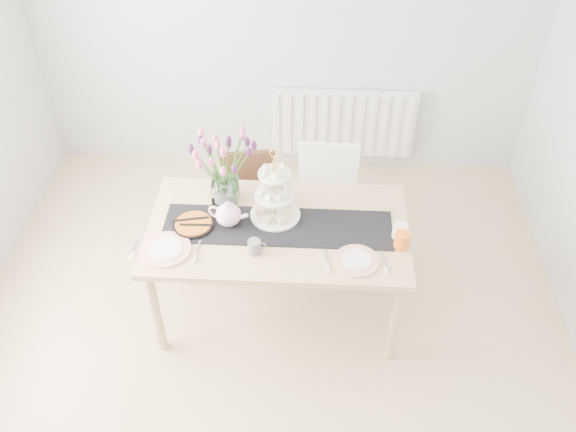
{
  "coord_description": "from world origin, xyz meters",
  "views": [
    {
      "loc": [
        0.27,
        -2.16,
        3.29
      ],
      "look_at": [
        0.13,
        0.51,
        0.89
      ],
      "focal_mm": 38.0,
      "sensor_mm": 36.0,
      "label": 1
    }
  ],
  "objects_px": {
    "cream_jug": "(400,232)",
    "mug_orange": "(402,240)",
    "cake_stand": "(275,200)",
    "teapot": "(228,215)",
    "tulip_vase": "(223,160)",
    "plate_left": "(166,250)",
    "radiator": "(343,123)",
    "tart_tin": "(194,225)",
    "chair_brown": "(250,197)",
    "mug_grey": "(254,247)",
    "plate_right": "(357,261)",
    "dining_table": "(278,236)",
    "chair_white": "(327,195)"
  },
  "relations": [
    {
      "from": "tulip_vase",
      "to": "plate_left",
      "type": "distance_m",
      "value": 0.64
    },
    {
      "from": "dining_table",
      "to": "cream_jug",
      "type": "relative_size",
      "value": 17.4
    },
    {
      "from": "tart_tin",
      "to": "mug_grey",
      "type": "relative_size",
      "value": 2.79
    },
    {
      "from": "chair_brown",
      "to": "mug_grey",
      "type": "distance_m",
      "value": 0.93
    },
    {
      "from": "mug_grey",
      "to": "dining_table",
      "type": "bearing_deg",
      "value": 47.81
    },
    {
      "from": "teapot",
      "to": "plate_left",
      "type": "xyz_separation_m",
      "value": [
        -0.34,
        -0.25,
        -0.07
      ]
    },
    {
      "from": "cream_jug",
      "to": "plate_right",
      "type": "xyz_separation_m",
      "value": [
        -0.26,
        -0.22,
        -0.04
      ]
    },
    {
      "from": "chair_brown",
      "to": "plate_left",
      "type": "height_order",
      "value": "chair_brown"
    },
    {
      "from": "chair_white",
      "to": "mug_grey",
      "type": "bearing_deg",
      "value": -115.58
    },
    {
      "from": "cream_jug",
      "to": "mug_orange",
      "type": "bearing_deg",
      "value": -69.52
    },
    {
      "from": "chair_white",
      "to": "tart_tin",
      "type": "height_order",
      "value": "chair_white"
    },
    {
      "from": "chair_brown",
      "to": "plate_right",
      "type": "relative_size",
      "value": 2.96
    },
    {
      "from": "tulip_vase",
      "to": "plate_right",
      "type": "bearing_deg",
      "value": -31.82
    },
    {
      "from": "chair_brown",
      "to": "plate_right",
      "type": "height_order",
      "value": "chair_brown"
    },
    {
      "from": "radiator",
      "to": "mug_grey",
      "type": "xyz_separation_m",
      "value": [
        -0.56,
        -1.85,
        0.35
      ]
    },
    {
      "from": "radiator",
      "to": "tart_tin",
      "type": "distance_m",
      "value": 1.93
    },
    {
      "from": "cream_jug",
      "to": "mug_orange",
      "type": "relative_size",
      "value": 0.86
    },
    {
      "from": "chair_white",
      "to": "plate_right",
      "type": "distance_m",
      "value": 0.94
    },
    {
      "from": "radiator",
      "to": "tulip_vase",
      "type": "bearing_deg",
      "value": -119.63
    },
    {
      "from": "cream_jug",
      "to": "mug_orange",
      "type": "height_order",
      "value": "mug_orange"
    },
    {
      "from": "chair_white",
      "to": "teapot",
      "type": "distance_m",
      "value": 0.93
    },
    {
      "from": "dining_table",
      "to": "tulip_vase",
      "type": "relative_size",
      "value": 2.72
    },
    {
      "from": "cake_stand",
      "to": "mug_grey",
      "type": "distance_m",
      "value": 0.35
    },
    {
      "from": "radiator",
      "to": "tart_tin",
      "type": "height_order",
      "value": "tart_tin"
    },
    {
      "from": "tulip_vase",
      "to": "mug_orange",
      "type": "distance_m",
      "value": 1.18
    },
    {
      "from": "tart_tin",
      "to": "radiator",
      "type": "bearing_deg",
      "value": 59.95
    },
    {
      "from": "dining_table",
      "to": "cake_stand",
      "type": "bearing_deg",
      "value": 102.47
    },
    {
      "from": "chair_white",
      "to": "radiator",
      "type": "bearing_deg",
      "value": 83.78
    },
    {
      "from": "chair_brown",
      "to": "teapot",
      "type": "relative_size",
      "value": 3.09
    },
    {
      "from": "radiator",
      "to": "plate_left",
      "type": "bearing_deg",
      "value": -120.18
    },
    {
      "from": "mug_grey",
      "to": "plate_left",
      "type": "relative_size",
      "value": 0.3
    },
    {
      "from": "teapot",
      "to": "tart_tin",
      "type": "xyz_separation_m",
      "value": [
        -0.21,
        -0.03,
        -0.06
      ]
    },
    {
      "from": "radiator",
      "to": "tart_tin",
      "type": "bearing_deg",
      "value": -120.05
    },
    {
      "from": "radiator",
      "to": "dining_table",
      "type": "distance_m",
      "value": 1.7
    },
    {
      "from": "teapot",
      "to": "chair_brown",
      "type": "bearing_deg",
      "value": 100.75
    },
    {
      "from": "dining_table",
      "to": "cream_jug",
      "type": "xyz_separation_m",
      "value": [
        0.73,
        -0.05,
        0.12
      ]
    },
    {
      "from": "chair_brown",
      "to": "chair_white",
      "type": "xyz_separation_m",
      "value": [
        0.55,
        -0.0,
        0.05
      ]
    },
    {
      "from": "radiator",
      "to": "plate_right",
      "type": "relative_size",
      "value": 4.58
    },
    {
      "from": "dining_table",
      "to": "mug_orange",
      "type": "relative_size",
      "value": 14.97
    },
    {
      "from": "chair_brown",
      "to": "teapot",
      "type": "distance_m",
      "value": 0.73
    },
    {
      "from": "cake_stand",
      "to": "teapot",
      "type": "relative_size",
      "value": 1.83
    },
    {
      "from": "teapot",
      "to": "radiator",
      "type": "bearing_deg",
      "value": 81.36
    },
    {
      "from": "tart_tin",
      "to": "mug_grey",
      "type": "xyz_separation_m",
      "value": [
        0.39,
        -0.2,
        0.03
      ]
    },
    {
      "from": "chair_white",
      "to": "teapot",
      "type": "relative_size",
      "value": 3.43
    },
    {
      "from": "radiator",
      "to": "tulip_vase",
      "type": "height_order",
      "value": "tulip_vase"
    },
    {
      "from": "chair_brown",
      "to": "mug_orange",
      "type": "relative_size",
      "value": 7.27
    },
    {
      "from": "mug_grey",
      "to": "mug_orange",
      "type": "height_order",
      "value": "mug_orange"
    },
    {
      "from": "tulip_vase",
      "to": "cream_jug",
      "type": "relative_size",
      "value": 6.41
    },
    {
      "from": "tulip_vase",
      "to": "teapot",
      "type": "xyz_separation_m",
      "value": [
        0.05,
        -0.23,
        -0.24
      ]
    },
    {
      "from": "tulip_vase",
      "to": "teapot",
      "type": "distance_m",
      "value": 0.34
    }
  ]
}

